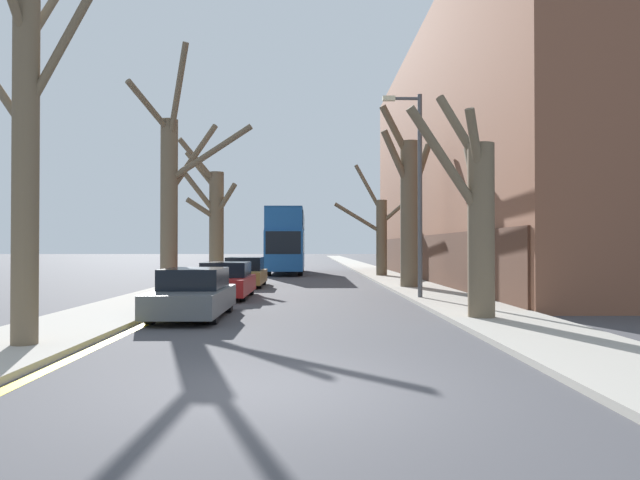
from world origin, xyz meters
name	(u,v)px	position (x,y,z in m)	size (l,w,h in m)	color
ground_plane	(283,391)	(0.00, 0.00, 0.00)	(300.00, 300.00, 0.00)	#424247
sidewalk_left	(255,265)	(-5.19, 50.00, 0.06)	(2.68, 120.00, 0.12)	#A39E93
sidewalk_right	(358,265)	(5.19, 50.00, 0.06)	(2.68, 120.00, 0.12)	#A39E93
building_facade_right	(503,157)	(11.52, 25.14, 7.07)	(10.08, 34.25, 14.17)	brown
kerb_line_stripe	(270,266)	(-3.67, 50.00, 0.00)	(0.24, 120.00, 0.01)	yellow
street_tree_left_0	(26,132)	(-4.84, 3.01, 3.98)	(2.83, 4.05, 8.35)	brown
street_tree_left_1	(172,193)	(-4.77, 13.78, 3.89)	(4.31, 3.00, 9.12)	brown
street_tree_left_2	(214,218)	(-4.94, 24.05, 3.50)	(3.25, 1.98, 7.72)	brown
street_tree_right_0	(477,216)	(4.60, 6.90, 2.66)	(2.37, 2.67, 5.88)	brown
street_tree_right_1	(409,207)	(4.82, 17.98, 3.68)	(2.67, 1.82, 8.20)	brown
street_tree_right_2	(380,232)	(4.75, 28.35, 2.82)	(4.64, 1.65, 7.19)	brown
double_decker_bus	(287,238)	(-1.31, 33.41, 2.54)	(2.48, 10.64, 4.49)	#19519E
parked_car_0	(193,294)	(-2.77, 7.83, 0.63)	(1.76, 4.25, 1.31)	#4C5156
parked_car_1	(226,281)	(-2.77, 13.75, 0.63)	(1.83, 4.42, 1.33)	maroon
parked_car_2	(245,273)	(-2.77, 19.90, 0.66)	(1.86, 4.35, 1.40)	olive
lamp_post	(417,184)	(4.14, 12.57, 4.10)	(1.40, 0.20, 7.30)	#4C4F54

